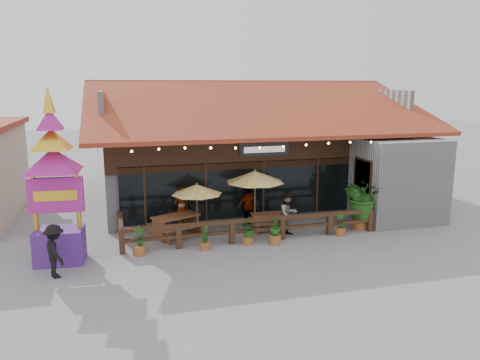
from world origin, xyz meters
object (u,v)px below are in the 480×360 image
object	(u,v)px
umbrella_right	(255,177)
pedestrian	(55,251)
picnic_table_right	(269,219)
picnic_table_left	(176,222)
tropical_plant	(361,197)
thai_sign_tower	(53,165)
umbrella_left	(197,190)

from	to	relation	value
umbrella_right	pedestrian	bearing A→B (deg)	-157.84
picnic_table_right	pedestrian	bearing A→B (deg)	-160.25
umbrella_right	picnic_table_right	xyz separation A→B (m)	(0.55, -0.16, -1.75)
picnic_table_left	tropical_plant	size ratio (longest dim) A/B	0.95
thai_sign_tower	pedestrian	size ratio (longest dim) A/B	3.74
umbrella_left	thai_sign_tower	xyz separation A→B (m)	(-4.94, -1.60, 1.46)
picnic_table_right	pedestrian	size ratio (longest dim) A/B	0.90
picnic_table_right	thai_sign_tower	distance (m)	8.54
umbrella_left	picnic_table_left	xyz separation A→B (m)	(-0.84, 0.08, -1.28)
picnic_table_left	pedestrian	bearing A→B (deg)	-144.17
thai_sign_tower	pedestrian	xyz separation A→B (m)	(-0.01, -1.29, -2.48)
umbrella_right	pedestrian	size ratio (longest dim) A/B	1.67
thai_sign_tower	picnic_table_right	bearing A→B (deg)	11.10
thai_sign_tower	pedestrian	bearing A→B (deg)	-90.42
pedestrian	tropical_plant	bearing A→B (deg)	-103.08
picnic_table_left	umbrella_left	bearing A→B (deg)	-5.77
umbrella_right	thai_sign_tower	size ratio (longest dim) A/B	0.45
picnic_table_left	tropical_plant	distance (m)	7.60
picnic_table_right	thai_sign_tower	world-z (taller)	thai_sign_tower
thai_sign_tower	umbrella_right	bearing A→B (deg)	13.07
picnic_table_left	thai_sign_tower	xyz separation A→B (m)	(-4.11, -1.68, 2.74)
umbrella_right	picnic_table_left	distance (m)	3.63
umbrella_left	picnic_table_left	bearing A→B (deg)	174.23
umbrella_left	tropical_plant	distance (m)	6.73
umbrella_right	pedestrian	world-z (taller)	umbrella_right
umbrella_left	pedestrian	world-z (taller)	umbrella_left
umbrella_left	picnic_table_right	size ratio (longest dim) A/B	1.41
tropical_plant	umbrella_left	bearing A→B (deg)	172.37
umbrella_left	tropical_plant	xyz separation A→B (m)	(6.66, -0.89, -0.50)
pedestrian	umbrella_right	bearing A→B (deg)	-90.68
umbrella_right	picnic_table_right	world-z (taller)	umbrella_right
thai_sign_tower	tropical_plant	xyz separation A→B (m)	(11.60, 0.71, -1.97)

